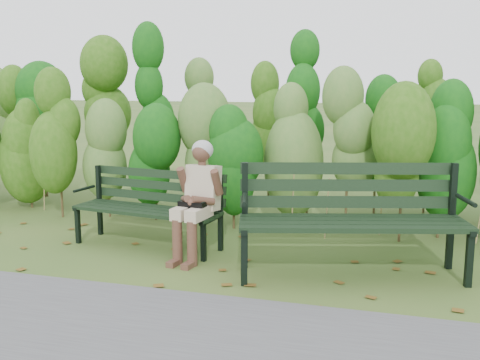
# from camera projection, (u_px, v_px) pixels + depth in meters

# --- Properties ---
(ground) EXTENTS (80.00, 80.00, 0.00)m
(ground) POSITION_uv_depth(u_px,v_px,m) (230.00, 260.00, 5.57)
(ground) COLOR #355620
(hedge_band) EXTENTS (11.04, 1.67, 2.42)m
(hedge_band) POSITION_uv_depth(u_px,v_px,m) (273.00, 121.00, 7.11)
(hedge_band) COLOR #47381E
(hedge_band) RESTS_ON ground
(leaf_litter) EXTENTS (5.46, 2.13, 0.01)m
(leaf_litter) POSITION_uv_depth(u_px,v_px,m) (225.00, 268.00, 5.34)
(leaf_litter) COLOR brown
(leaf_litter) RESTS_ON ground
(bench_left) EXTENTS (1.67, 0.74, 0.81)m
(bench_left) POSITION_uv_depth(u_px,v_px,m) (151.00, 202.00, 6.02)
(bench_left) COLOR black
(bench_left) RESTS_ON ground
(bench_right) EXTENTS (2.12, 1.15, 1.01)m
(bench_right) POSITION_uv_depth(u_px,v_px,m) (351.00, 210.00, 5.11)
(bench_right) COLOR black
(bench_right) RESTS_ON ground
(seated_woman) EXTENTS (0.48, 0.71, 1.17)m
(seated_woman) POSITION_uv_depth(u_px,v_px,m) (198.00, 192.00, 5.58)
(seated_woman) COLOR #BFB090
(seated_woman) RESTS_ON ground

